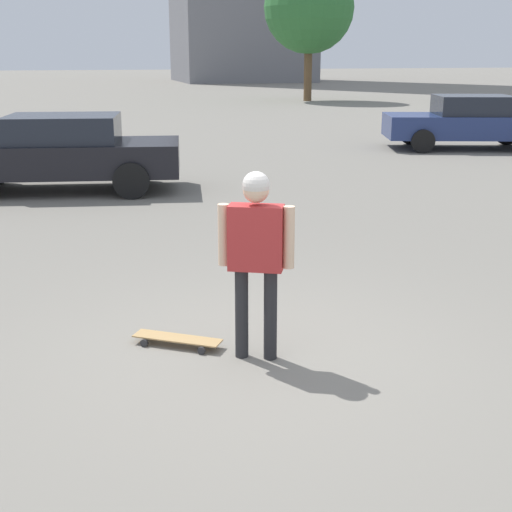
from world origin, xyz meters
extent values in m
plane|color=gray|center=(0.00, 0.00, 0.00)|extent=(220.00, 220.00, 0.00)
cylinder|color=#262628|center=(-0.11, 0.05, 0.40)|extent=(0.11, 0.11, 0.80)
cylinder|color=#262628|center=(0.11, -0.05, 0.40)|extent=(0.11, 0.11, 0.80)
cube|color=#B22D2D|center=(0.00, 0.00, 1.07)|extent=(0.50, 0.37, 0.55)
cylinder|color=beige|center=(-0.25, 0.11, 1.09)|extent=(0.10, 0.10, 0.52)
cylinder|color=beige|center=(0.25, -0.11, 1.09)|extent=(0.10, 0.10, 0.52)
sphere|color=beige|center=(0.00, 0.00, 1.48)|extent=(0.22, 0.22, 0.22)
sphere|color=silver|center=(0.00, 0.00, 1.52)|extent=(0.23, 0.23, 0.23)
cube|color=tan|center=(-0.62, 0.42, 0.07)|extent=(0.79, 0.60, 0.01)
cylinder|color=#262628|center=(-0.92, 0.48, 0.03)|extent=(0.07, 0.06, 0.07)
cylinder|color=#262628|center=(-0.80, 0.67, 0.03)|extent=(0.07, 0.06, 0.07)
cylinder|color=#262628|center=(-0.45, 0.18, 0.03)|extent=(0.07, 0.06, 0.07)
cylinder|color=#262628|center=(-0.33, 0.37, 0.03)|extent=(0.07, 0.06, 0.07)
cube|color=black|center=(-1.64, 8.45, 0.63)|extent=(4.75, 2.49, 0.60)
cube|color=#1E232D|center=(-1.53, 8.43, 1.18)|extent=(2.27, 1.92, 0.50)
cylinder|color=black|center=(-0.40, 7.34, 0.33)|extent=(0.68, 0.30, 0.66)
cylinder|color=black|center=(-0.11, 9.12, 0.33)|extent=(0.68, 0.30, 0.66)
cube|color=navy|center=(9.17, 12.07, 0.62)|extent=(4.77, 3.01, 0.62)
cube|color=#1E232D|center=(9.27, 12.04, 1.18)|extent=(2.38, 2.14, 0.51)
cylinder|color=black|center=(7.59, 11.58, 0.31)|extent=(0.65, 0.37, 0.62)
cylinder|color=black|center=(8.11, 13.33, 0.31)|extent=(0.65, 0.37, 0.62)
cylinder|color=black|center=(10.74, 12.56, 0.31)|extent=(0.65, 0.37, 0.62)
cylinder|color=brown|center=(11.45, 32.43, 1.60)|extent=(0.43, 0.43, 3.20)
sphere|color=#2D6B33|center=(11.45, 32.43, 4.88)|extent=(4.82, 4.82, 4.82)
camera|label=1|loc=(-1.45, -5.53, 2.55)|focal=50.00mm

